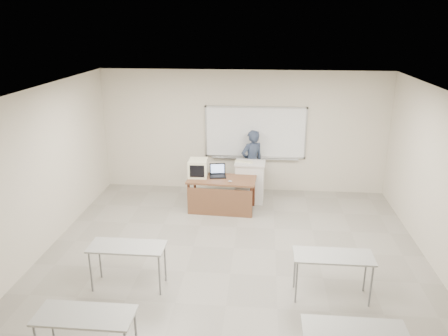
# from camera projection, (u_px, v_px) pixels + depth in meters

# --- Properties ---
(floor) EXTENTS (7.00, 8.00, 0.01)m
(floor) POSITION_uv_depth(u_px,v_px,m) (230.00, 274.00, 7.44)
(floor) COLOR gray
(floor) RESTS_ON ground
(whiteboard) EXTENTS (2.48, 0.10, 1.31)m
(whiteboard) POSITION_uv_depth(u_px,v_px,m) (255.00, 133.00, 10.68)
(whiteboard) COLOR white
(whiteboard) RESTS_ON floor
(student_desks) EXTENTS (4.40, 2.20, 0.73)m
(student_desks) POSITION_uv_depth(u_px,v_px,m) (223.00, 285.00, 5.95)
(student_desks) COLOR #959691
(student_desks) RESTS_ON floor
(instructor_desk) EXTENTS (1.51, 0.75, 0.75)m
(instructor_desk) POSITION_uv_depth(u_px,v_px,m) (221.00, 189.00, 9.69)
(instructor_desk) COLOR brown
(instructor_desk) RESTS_ON floor
(podium) EXTENTS (0.70, 0.51, 0.97)m
(podium) POSITION_uv_depth(u_px,v_px,m) (250.00, 182.00, 10.28)
(podium) COLOR silver
(podium) RESTS_ON floor
(crt_monitor) EXTENTS (0.42, 0.47, 0.40)m
(crt_monitor) POSITION_uv_depth(u_px,v_px,m) (198.00, 168.00, 9.84)
(crt_monitor) COLOR beige
(crt_monitor) RESTS_ON instructor_desk
(laptop) EXTENTS (0.36, 0.33, 0.27)m
(laptop) POSITION_uv_depth(u_px,v_px,m) (218.00, 174.00, 9.87)
(laptop) COLOR black
(laptop) RESTS_ON instructor_desk
(mouse) EXTENTS (0.10, 0.07, 0.03)m
(mouse) POSITION_uv_depth(u_px,v_px,m) (230.00, 181.00, 9.52)
(mouse) COLOR #ABAFB2
(mouse) RESTS_ON instructor_desk
(keyboard) EXTENTS (0.43, 0.23, 0.02)m
(keyboard) POSITION_uv_depth(u_px,v_px,m) (244.00, 162.00, 10.14)
(keyboard) COLOR beige
(keyboard) RESTS_ON podium
(presenter) EXTENTS (0.71, 0.64, 1.61)m
(presenter) POSITION_uv_depth(u_px,v_px,m) (252.00, 162.00, 10.68)
(presenter) COLOR black
(presenter) RESTS_ON floor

